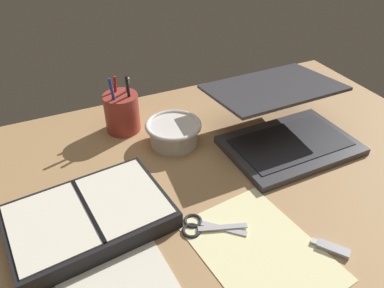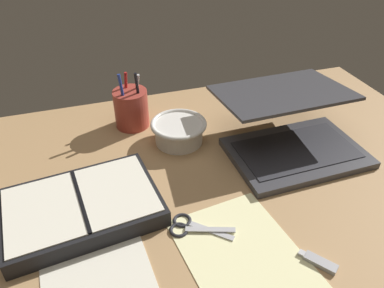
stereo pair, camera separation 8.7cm
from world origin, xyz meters
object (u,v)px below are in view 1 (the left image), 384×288
at_px(bowl, 174,132).
at_px(laptop, 284,125).
at_px(scissors, 200,226).
at_px(pen_cup, 122,112).
at_px(planner, 89,217).

bearing_deg(bowl, laptop, -23.83).
bearing_deg(scissors, laptop, 59.68).
bearing_deg(pen_cup, bowl, -49.22).
xyz_separation_m(bowl, planner, (-0.27, -0.19, -0.01)).
xyz_separation_m(laptop, scissors, (-0.33, -0.18, -0.05)).
xyz_separation_m(pen_cup, scissors, (0.04, -0.42, -0.05)).
height_order(planner, scissors, planner).
distance_m(bowl, pen_cup, 0.16).
bearing_deg(bowl, pen_cup, 130.78).
xyz_separation_m(bowl, scissors, (-0.07, -0.30, -0.03)).
relative_size(bowl, scissors, 1.15).
relative_size(laptop, scissors, 2.62).
height_order(laptop, bowl, laptop).
relative_size(planner, scissors, 2.61).
xyz_separation_m(pen_cup, planner, (-0.16, -0.31, -0.03)).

